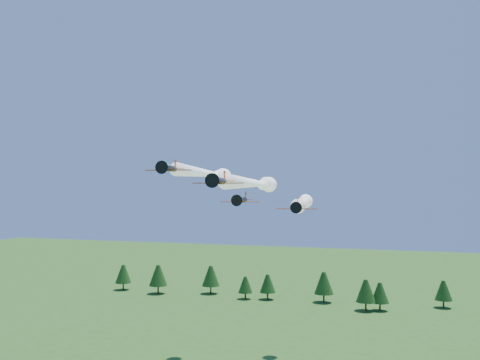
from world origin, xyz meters
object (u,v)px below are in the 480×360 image
(plane_slot, at_px, (241,200))
(plane_left, at_px, (208,174))
(plane_right, at_px, (303,202))
(plane_lead, at_px, (255,183))

(plane_slot, bearing_deg, plane_left, 118.53)
(plane_slot, bearing_deg, plane_right, 73.42)
(plane_lead, bearing_deg, plane_right, 58.49)
(plane_lead, xyz_separation_m, plane_slot, (1.37, -13.11, -3.21))
(plane_right, xyz_separation_m, plane_slot, (-5.70, -28.14, 1.00))
(plane_lead, height_order, plane_left, plane_left)
(plane_lead, relative_size, plane_right, 0.93)
(plane_left, bearing_deg, plane_slot, -64.74)
(plane_slot, bearing_deg, plane_lead, 90.82)
(plane_lead, xyz_separation_m, plane_right, (7.07, 15.03, -4.21))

